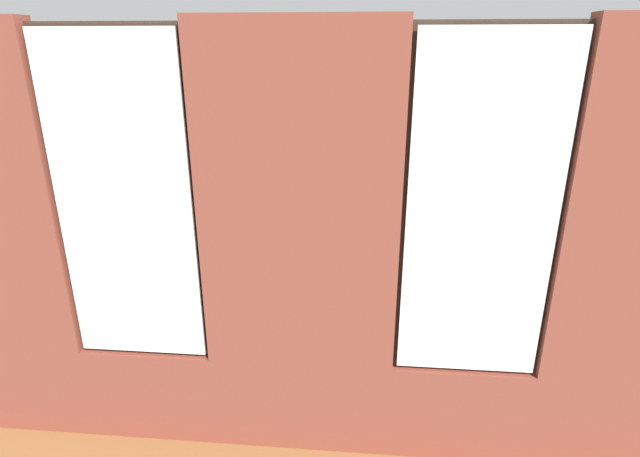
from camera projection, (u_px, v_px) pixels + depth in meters
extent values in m
cube|color=brown|center=(328.00, 289.00, 6.38)|extent=(6.58, 6.12, 0.10)
cube|color=brown|center=(299.00, 261.00, 3.33)|extent=(1.31, 0.16, 3.05)
cube|color=brown|center=(457.00, 411.00, 3.63)|extent=(0.98, 0.16, 0.75)
cube|color=white|center=(481.00, 217.00, 3.07)|extent=(0.92, 0.03, 2.20)
cube|color=#38281E|center=(479.00, 214.00, 3.13)|extent=(0.98, 0.04, 2.26)
cube|color=brown|center=(153.00, 392.00, 3.82)|extent=(0.98, 0.16, 0.75)
cube|color=white|center=(124.00, 207.00, 3.27)|extent=(0.92, 0.03, 2.20)
cube|color=#38281E|center=(128.00, 204.00, 3.32)|extent=(0.98, 0.04, 2.26)
cube|color=tan|center=(302.00, 355.00, 3.70)|extent=(3.47, 0.24, 0.06)
cube|color=black|center=(299.00, 120.00, 3.10)|extent=(0.47, 0.03, 0.59)
cube|color=teal|center=(299.00, 119.00, 3.11)|extent=(0.41, 0.01, 0.53)
cube|color=white|center=(81.00, 167.00, 5.90)|extent=(0.10, 5.12, 3.05)
cube|color=black|center=(255.00, 361.00, 4.48)|extent=(1.93, 0.85, 0.42)
cube|color=black|center=(244.00, 343.00, 4.04)|extent=(1.93, 0.24, 0.38)
cube|color=black|center=(351.00, 336.00, 4.30)|extent=(0.22, 0.85, 0.24)
cube|color=black|center=(159.00, 326.00, 4.45)|extent=(0.22, 0.85, 0.24)
cube|color=#232326|center=(296.00, 335.00, 4.39)|extent=(0.68, 0.65, 0.12)
cube|color=#232326|center=(214.00, 331.00, 4.46)|extent=(0.68, 0.65, 0.12)
cube|color=black|center=(516.00, 286.00, 5.89)|extent=(1.00, 1.89, 0.42)
cube|color=black|center=(550.00, 256.00, 5.70)|extent=(0.39, 1.84, 0.38)
cube|color=black|center=(507.00, 237.00, 6.52)|extent=(0.87, 0.29, 0.24)
cube|color=black|center=(535.00, 293.00, 5.04)|extent=(0.87, 0.29, 0.24)
cube|color=#232326|center=(510.00, 253.00, 6.12)|extent=(0.70, 0.69, 0.12)
cube|color=#232326|center=(521.00, 277.00, 5.48)|extent=(0.70, 0.69, 0.12)
cube|color=olive|center=(311.00, 250.00, 6.37)|extent=(1.28, 0.87, 0.04)
cube|color=olive|center=(357.00, 256.00, 6.75)|extent=(0.07, 0.07, 0.40)
cube|color=olive|center=(272.00, 253.00, 6.85)|extent=(0.07, 0.07, 0.40)
cube|color=olive|center=(356.00, 280.00, 6.05)|extent=(0.07, 0.07, 0.40)
cube|color=olive|center=(261.00, 276.00, 6.15)|extent=(0.07, 0.07, 0.40)
cylinder|color=#33567F|center=(318.00, 250.00, 6.22)|extent=(0.07, 0.07, 0.08)
cylinder|color=#B7333D|center=(311.00, 244.00, 6.35)|extent=(0.08, 0.08, 0.12)
cylinder|color=#47423D|center=(280.00, 247.00, 6.26)|extent=(0.13, 0.13, 0.10)
sphere|color=#1E5B28|center=(279.00, 238.00, 6.22)|extent=(0.16, 0.16, 0.16)
cube|color=#59595B|center=(300.00, 244.00, 6.48)|extent=(0.16, 0.15, 0.02)
cube|color=#B2B2B7|center=(340.00, 244.00, 6.47)|extent=(0.14, 0.17, 0.02)
cube|color=black|center=(125.00, 260.00, 6.46)|extent=(1.20, 0.42, 0.53)
cube|color=black|center=(122.00, 239.00, 6.36)|extent=(0.44, 0.20, 0.05)
cube|color=black|center=(122.00, 235.00, 6.34)|extent=(0.06, 0.04, 0.06)
cube|color=black|center=(118.00, 211.00, 6.23)|extent=(1.01, 0.04, 0.59)
cube|color=black|center=(119.00, 210.00, 6.25)|extent=(0.96, 0.01, 0.54)
cylinder|color=olive|center=(284.00, 223.00, 8.19)|extent=(0.45, 0.45, 0.28)
ellipsoid|color=silver|center=(283.00, 205.00, 8.08)|extent=(1.00, 1.00, 0.40)
ellipsoid|color=navy|center=(278.00, 199.00, 8.05)|extent=(0.44, 0.44, 0.18)
cylinder|color=beige|center=(131.00, 309.00, 5.46)|extent=(0.34, 0.34, 0.33)
cylinder|color=brown|center=(127.00, 280.00, 5.34)|extent=(0.06, 0.06, 0.37)
cone|color=#1E5B28|center=(105.00, 248.00, 5.24)|extent=(0.50, 0.17, 0.46)
cone|color=#1E5B28|center=(115.00, 255.00, 5.04)|extent=(0.20, 0.50, 0.47)
cone|color=#1E5B28|center=(136.00, 246.00, 5.20)|extent=(0.44, 0.17, 0.51)
cone|color=#1E5B28|center=(130.00, 241.00, 5.37)|extent=(0.17, 0.46, 0.49)
cylinder|color=#9E5638|center=(414.00, 374.00, 4.37)|extent=(0.30, 0.30, 0.34)
cylinder|color=brown|center=(417.00, 334.00, 4.23)|extent=(0.05, 0.05, 0.48)
cone|color=#3D8E42|center=(397.00, 277.00, 4.04)|extent=(0.51, 0.19, 0.66)
cone|color=#3D8E42|center=(410.00, 292.00, 3.87)|extent=(0.37, 0.57, 0.61)
cone|color=#3D8E42|center=(442.00, 284.00, 3.92)|extent=(0.47, 0.41, 0.67)
cone|color=#3D8E42|center=(447.00, 277.00, 4.16)|extent=(0.60, 0.41, 0.58)
cone|color=#3D8E42|center=(414.00, 269.00, 4.30)|extent=(0.21, 0.60, 0.59)
cylinder|color=#9E5638|center=(464.00, 249.00, 7.23)|extent=(0.21, 0.21, 0.21)
cylinder|color=brown|center=(465.00, 236.00, 7.16)|extent=(0.03, 0.03, 0.18)
ellipsoid|color=#1E5B28|center=(467.00, 222.00, 7.08)|extent=(0.33, 0.33, 0.27)
cylinder|color=gray|center=(92.00, 369.00, 4.49)|extent=(0.24, 0.24, 0.27)
cylinder|color=brown|center=(87.00, 343.00, 4.40)|extent=(0.04, 0.04, 0.28)
cone|color=#337F38|center=(59.00, 303.00, 4.28)|extent=(0.49, 0.16, 0.58)
cone|color=#337F38|center=(55.00, 312.00, 4.16)|extent=(0.48, 0.45, 0.57)
cone|color=#337F38|center=(71.00, 323.00, 4.06)|extent=(0.26, 0.59, 0.51)
cone|color=#337F38|center=(89.00, 309.00, 4.16)|extent=(0.47, 0.39, 0.59)
cone|color=#337F38|center=(105.00, 304.00, 4.31)|extent=(0.55, 0.30, 0.56)
cone|color=#337F38|center=(96.00, 295.00, 4.45)|extent=(0.26, 0.53, 0.56)
cone|color=#337F38|center=(75.00, 299.00, 4.47)|extent=(0.49, 0.54, 0.50)
cylinder|color=beige|center=(604.00, 395.00, 4.09)|extent=(0.32, 0.32, 0.36)
cylinder|color=brown|center=(613.00, 359.00, 3.98)|extent=(0.06, 0.06, 0.33)
cone|color=#337F38|center=(601.00, 314.00, 3.82)|extent=(0.47, 0.20, 0.57)
cone|color=#337F38|center=(638.00, 334.00, 3.63)|extent=(0.13, 0.54, 0.51)
cone|color=#337F38|center=(613.00, 303.00, 4.03)|extent=(0.15, 0.50, 0.55)
cylinder|color=beige|center=(411.00, 252.00, 7.15)|extent=(0.19, 0.19, 0.20)
cylinder|color=brown|center=(412.00, 240.00, 7.08)|extent=(0.03, 0.03, 0.17)
ellipsoid|color=#337F38|center=(413.00, 226.00, 7.01)|extent=(0.32, 0.32, 0.24)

